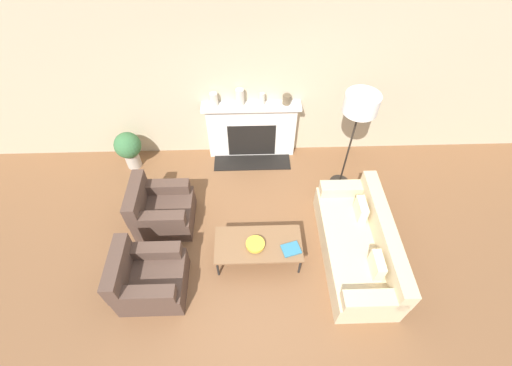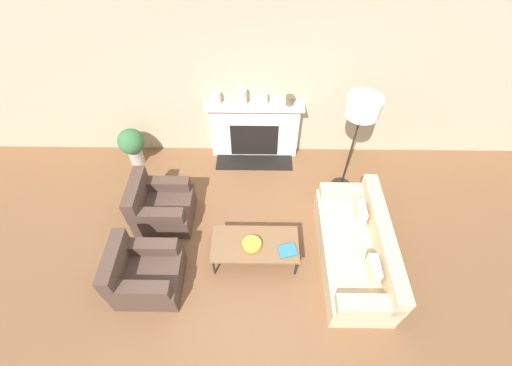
{
  "view_description": "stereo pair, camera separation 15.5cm",
  "coord_description": "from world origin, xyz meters",
  "px_view_note": "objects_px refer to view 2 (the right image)",
  "views": [
    {
      "loc": [
        -0.04,
        -2.2,
        4.6
      ],
      "look_at": [
        0.07,
        1.39,
        0.45
      ],
      "focal_mm": 24.0,
      "sensor_mm": 36.0,
      "label": 1
    },
    {
      "loc": [
        0.12,
        -2.2,
        4.6
      ],
      "look_at": [
        0.07,
        1.39,
        0.45
      ],
      "focal_mm": 24.0,
      "sensor_mm": 36.0,
      "label": 2
    }
  ],
  "objects_px": {
    "mantel_vase_left": "(217,98)",
    "mantel_vase_center_left": "(243,97)",
    "fireplace": "(254,131)",
    "armchair_far": "(160,207)",
    "bowl": "(252,244)",
    "armchair_near": "(144,274)",
    "coffee_table": "(255,245)",
    "book": "(287,250)",
    "potted_plant": "(132,144)",
    "mantel_vase_center_right": "(265,99)",
    "floor_lamp": "(362,112)",
    "couch": "(357,249)",
    "mantel_vase_right": "(290,100)"
  },
  "relations": [
    {
      "from": "mantel_vase_left",
      "to": "mantel_vase_center_right",
      "type": "xyz_separation_m",
      "value": [
        0.8,
        0.0,
        -0.01
      ]
    },
    {
      "from": "fireplace",
      "to": "mantel_vase_right",
      "type": "distance_m",
      "value": 0.88
    },
    {
      "from": "fireplace",
      "to": "potted_plant",
      "type": "bearing_deg",
      "value": -173.06
    },
    {
      "from": "mantel_vase_left",
      "to": "potted_plant",
      "type": "height_order",
      "value": "mantel_vase_left"
    },
    {
      "from": "coffee_table",
      "to": "book",
      "type": "bearing_deg",
      "value": -13.62
    },
    {
      "from": "armchair_near",
      "to": "floor_lamp",
      "type": "bearing_deg",
      "value": -58.06
    },
    {
      "from": "coffee_table",
      "to": "bowl",
      "type": "xyz_separation_m",
      "value": [
        -0.04,
        -0.04,
        0.07
      ]
    },
    {
      "from": "potted_plant",
      "to": "bowl",
      "type": "bearing_deg",
      "value": -42.66
    },
    {
      "from": "book",
      "to": "mantel_vase_left",
      "type": "relative_size",
      "value": 1.31
    },
    {
      "from": "armchair_far",
      "to": "mantel_vase_left",
      "type": "relative_size",
      "value": 3.89
    },
    {
      "from": "armchair_near",
      "to": "coffee_table",
      "type": "bearing_deg",
      "value": -73.58
    },
    {
      "from": "mantel_vase_right",
      "to": "potted_plant",
      "type": "xyz_separation_m",
      "value": [
        -2.77,
        -0.28,
        -0.76
      ]
    },
    {
      "from": "armchair_near",
      "to": "mantel_vase_center_right",
      "type": "xyz_separation_m",
      "value": [
        1.63,
        2.7,
        0.92
      ]
    },
    {
      "from": "potted_plant",
      "to": "mantel_vase_center_right",
      "type": "bearing_deg",
      "value": 6.76
    },
    {
      "from": "floor_lamp",
      "to": "couch",
      "type": "bearing_deg",
      "value": -91.52
    },
    {
      "from": "fireplace",
      "to": "armchair_far",
      "type": "distance_m",
      "value": 2.14
    },
    {
      "from": "coffee_table",
      "to": "mantel_vase_center_right",
      "type": "distance_m",
      "value": 2.42
    },
    {
      "from": "book",
      "to": "mantel_vase_center_left",
      "type": "distance_m",
      "value": 2.61
    },
    {
      "from": "armchair_near",
      "to": "bowl",
      "type": "xyz_separation_m",
      "value": [
        1.45,
        0.41,
        0.13
      ]
    },
    {
      "from": "armchair_far",
      "to": "mantel_vase_center_right",
      "type": "bearing_deg",
      "value": -46.24
    },
    {
      "from": "fireplace",
      "to": "armchair_far",
      "type": "bearing_deg",
      "value": -133.17
    },
    {
      "from": "armchair_far",
      "to": "mantel_vase_center_left",
      "type": "distance_m",
      "value": 2.23
    },
    {
      "from": "bowl",
      "to": "book",
      "type": "distance_m",
      "value": 0.5
    },
    {
      "from": "armchair_far",
      "to": "mantel_vase_center_left",
      "type": "relative_size",
      "value": 3.05
    },
    {
      "from": "book",
      "to": "potted_plant",
      "type": "distance_m",
      "value": 3.4
    },
    {
      "from": "mantel_vase_right",
      "to": "mantel_vase_center_right",
      "type": "bearing_deg",
      "value": 180.0
    },
    {
      "from": "mantel_vase_left",
      "to": "mantel_vase_center_left",
      "type": "xyz_separation_m",
      "value": [
        0.43,
        0.0,
        0.03
      ]
    },
    {
      "from": "armchair_far",
      "to": "mantel_vase_right",
      "type": "height_order",
      "value": "mantel_vase_right"
    },
    {
      "from": "armchair_near",
      "to": "coffee_table",
      "type": "xyz_separation_m",
      "value": [
        1.5,
        0.44,
        0.06
      ]
    },
    {
      "from": "bowl",
      "to": "armchair_near",
      "type": "bearing_deg",
      "value": -164.4
    },
    {
      "from": "fireplace",
      "to": "mantel_vase_center_left",
      "type": "bearing_deg",
      "value": 175.59
    },
    {
      "from": "mantel_vase_center_right",
      "to": "mantel_vase_right",
      "type": "relative_size",
      "value": 1.3
    },
    {
      "from": "mantel_vase_left",
      "to": "mantel_vase_center_left",
      "type": "bearing_deg",
      "value": 0.0
    },
    {
      "from": "mantel_vase_center_left",
      "to": "potted_plant",
      "type": "bearing_deg",
      "value": -172.0
    },
    {
      "from": "book",
      "to": "armchair_near",
      "type": "bearing_deg",
      "value": 174.03
    },
    {
      "from": "bowl",
      "to": "book",
      "type": "bearing_deg",
      "value": -8.5
    },
    {
      "from": "bowl",
      "to": "mantel_vase_right",
      "type": "height_order",
      "value": "mantel_vase_right"
    },
    {
      "from": "fireplace",
      "to": "mantel_vase_left",
      "type": "height_order",
      "value": "mantel_vase_left"
    },
    {
      "from": "coffee_table",
      "to": "armchair_far",
      "type": "bearing_deg",
      "value": 155.11
    },
    {
      "from": "book",
      "to": "coffee_table",
      "type": "bearing_deg",
      "value": 150.77
    },
    {
      "from": "armchair_near",
      "to": "floor_lamp",
      "type": "xyz_separation_m",
      "value": [
        2.99,
        1.86,
        1.31
      ]
    },
    {
      "from": "potted_plant",
      "to": "armchair_near",
      "type": "bearing_deg",
      "value": -73.18
    },
    {
      "from": "armchair_near",
      "to": "mantel_vase_left",
      "type": "xyz_separation_m",
      "value": [
        0.83,
        2.7,
        0.93
      ]
    },
    {
      "from": "armchair_far",
      "to": "coffee_table",
      "type": "distance_m",
      "value": 1.65
    },
    {
      "from": "couch",
      "to": "fireplace",
      "type": "bearing_deg",
      "value": -146.35
    },
    {
      "from": "armchair_far",
      "to": "mantel_vase_left",
      "type": "height_order",
      "value": "mantel_vase_left"
    },
    {
      "from": "armchair_far",
      "to": "bowl",
      "type": "height_order",
      "value": "armchair_far"
    },
    {
      "from": "bowl",
      "to": "floor_lamp",
      "type": "distance_m",
      "value": 2.43
    },
    {
      "from": "armchair_far",
      "to": "book",
      "type": "bearing_deg",
      "value": -112.42
    },
    {
      "from": "bowl",
      "to": "mantel_vase_left",
      "type": "distance_m",
      "value": 2.51
    }
  ]
}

